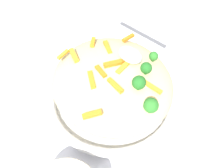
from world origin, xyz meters
The scene contains 21 objects.
ground_plane centered at (0.00, 0.00, 0.00)m, with size 2.40×2.40×0.00m, color silver.
serving_bowl centered at (0.00, 0.00, 0.02)m, with size 0.30×0.30×0.04m.
pasta_mound centered at (0.00, 0.00, 0.08)m, with size 0.27×0.25×0.08m, color #DBC689.
carrot_piece_0 centered at (0.01, 0.05, 0.12)m, with size 0.04×0.01×0.01m, color orange.
carrot_piece_1 centered at (0.10, 0.05, 0.12)m, with size 0.03×0.01×0.01m, color orange.
carrot_piece_2 centered at (0.01, -0.01, 0.12)m, with size 0.04×0.01×0.01m, color orange.
carrot_piece_3 centered at (0.09, -0.02, 0.12)m, with size 0.03×0.01×0.01m, color orange.
carrot_piece_4 centered at (0.05, -0.09, 0.12)m, with size 0.03×0.01×0.01m, color orange.
carrot_piece_5 centered at (-0.05, 0.09, 0.12)m, with size 0.03×0.01×0.01m, color orange.
carrot_piece_6 centered at (0.08, 0.03, 0.12)m, with size 0.04×0.01×0.01m, color orange.
carrot_piece_7 centered at (0.01, 0.02, 0.12)m, with size 0.03×0.01×0.01m, color orange.
carrot_piece_8 centered at (0.00, -0.04, 0.12)m, with size 0.04×0.01×0.01m, color orange.
carrot_piece_9 centered at (-0.03, 0.02, 0.12)m, with size 0.04×0.01×0.01m, color orange.
carrot_piece_10 centered at (-0.01, -0.02, 0.12)m, with size 0.04×0.01×0.01m, color orange.
carrot_piece_11 centered at (-0.08, -0.03, 0.12)m, with size 0.04×0.01×0.01m, color orange.
carrot_piece_12 centered at (0.06, -0.04, 0.12)m, with size 0.04×0.01×0.01m, color orange.
broccoli_floret_0 centered at (-0.11, 0.01, 0.13)m, with size 0.03×0.03×0.03m.
broccoli_floret_1 centered at (-0.05, -0.05, 0.13)m, with size 0.02×0.02×0.03m.
broccoli_floret_2 centered at (-0.06, -0.01, 0.13)m, with size 0.03×0.03×0.03m.
broccoli_floret_3 centered at (-0.03, -0.08, 0.13)m, with size 0.02×0.02×0.02m.
serving_spoon centered at (0.02, -0.07, 0.14)m, with size 0.14×0.13×0.09m.
Camera 1 is at (-0.24, 0.21, 0.49)m, focal length 38.98 mm.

